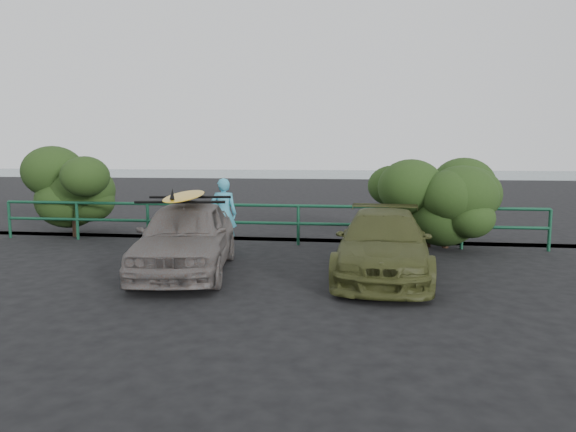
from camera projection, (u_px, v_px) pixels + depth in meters
name	position (u px, v px, depth m)	size (l,w,h in m)	color
ground	(199.00, 298.00, 8.25)	(80.00, 80.00, 0.00)	black
ocean	(341.00, 172.00, 67.23)	(200.00, 200.00, 0.00)	slate
guardrail	(259.00, 224.00, 13.11)	(14.00, 0.08, 1.04)	#13432C
shrub_left	(91.00, 191.00, 14.07)	(3.20, 2.40, 2.59)	#243D16
shrub_right	(459.00, 207.00, 12.85)	(3.20, 2.40, 1.96)	#243D16
sedan	(186.00, 237.00, 9.98)	(1.65, 4.11, 1.40)	#655D5A
olive_vehicle	(383.00, 244.00, 9.69)	(1.71, 4.21, 1.22)	#40451E
man	(224.00, 214.00, 12.40)	(0.63, 0.41, 1.73)	#3F9FBD
roof_rack	(185.00, 199.00, 9.90)	(1.65, 1.16, 0.06)	black
surfboard	(185.00, 196.00, 9.89)	(0.61, 2.93, 0.09)	gold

